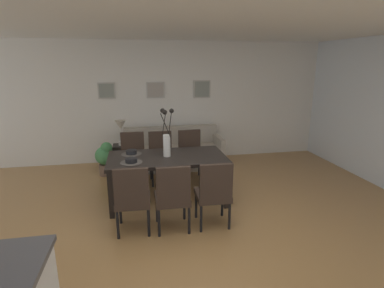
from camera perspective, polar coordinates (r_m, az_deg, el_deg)
name	(u,v)px	position (r m, az deg, el deg)	size (l,w,h in m)	color
ground_plane	(189,233)	(4.07, -0.56, -16.52)	(9.00, 9.00, 0.00)	#A87A47
back_wall_panel	(163,102)	(6.74, -5.49, 7.90)	(9.00, 0.10, 2.60)	silver
ceiling_panel	(183,19)	(3.89, -1.79, 22.58)	(9.00, 7.20, 0.08)	white
dining_table	(167,161)	(4.69, -4.73, -3.21)	(1.80, 0.95, 0.74)	black
dining_chair_near_left	(132,196)	(3.91, -11.21, -9.70)	(0.46, 0.46, 0.92)	#33261E
dining_chair_near_right	(133,156)	(5.56, -11.12, -2.16)	(0.45, 0.45, 0.92)	#33261E
dining_chair_far_left	(173,195)	(3.89, -3.68, -9.53)	(0.44, 0.44, 0.92)	#33261E
dining_chair_far_right	(161,154)	(5.55, -5.86, -1.98)	(0.45, 0.45, 0.92)	#33261E
dining_chair_mid_left	(214,191)	(3.99, 4.17, -8.88)	(0.45, 0.45, 0.92)	#33261E
dining_chair_mid_right	(191,153)	(5.64, -0.23, -1.63)	(0.47, 0.47, 0.92)	#33261E
centerpiece_vase	(167,138)	(4.59, -4.81, 1.05)	(0.21, 0.23, 0.73)	white
placemat_near_left	(131,162)	(4.44, -11.41, -3.45)	(0.32, 0.32, 0.01)	#4C4742
bowl_near_left	(131,160)	(4.43, -11.43, -2.99)	(0.17, 0.17, 0.07)	black
placemat_near_right	(132,154)	(4.85, -11.37, -1.87)	(0.32, 0.32, 0.01)	#4C4742
bowl_near_right	(131,152)	(4.84, -11.40, -1.45)	(0.17, 0.17, 0.07)	black
sofa	(173,153)	(6.43, -3.57, -1.73)	(2.04, 0.84, 0.80)	#A89E8E
side_table	(123,157)	(6.35, -13.01, -2.47)	(0.36, 0.36, 0.52)	black
table_lamp	(121,127)	(6.20, -13.35, 3.12)	(0.22, 0.22, 0.51)	beige
framed_picture_left	(107,91)	(6.64, -15.86, 9.69)	(0.36, 0.03, 0.34)	#B2ADA3
framed_picture_center	(156,90)	(6.63, -6.91, 10.13)	(0.39, 0.03, 0.34)	#B2ADA3
framed_picture_right	(202,89)	(6.78, 1.88, 10.33)	(0.38, 0.03, 0.39)	#B2ADA3
potted_plant	(105,157)	(6.08, -16.14, -2.36)	(0.36, 0.36, 0.67)	brown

